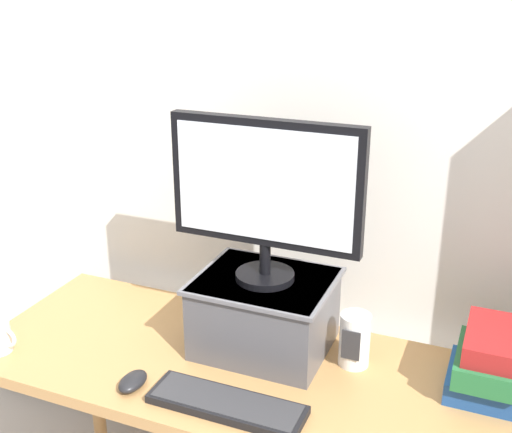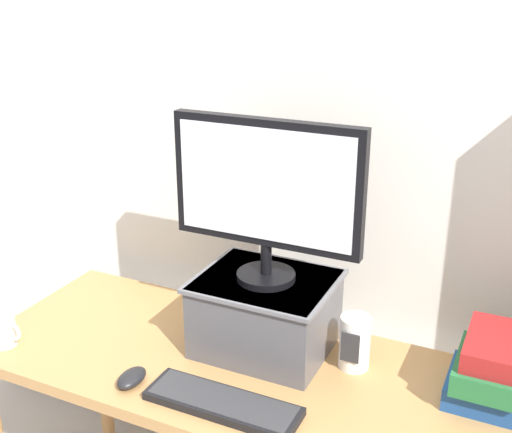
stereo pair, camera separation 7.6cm
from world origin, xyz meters
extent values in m
cube|color=silver|center=(0.00, 0.47, 1.30)|extent=(7.00, 0.08, 2.60)
cube|color=#B7844C|center=(0.00, 0.00, 0.74)|extent=(1.60, 0.63, 0.04)
cylinder|color=#B7844C|center=(-0.75, 0.27, 0.36)|extent=(0.05, 0.05, 0.72)
cube|color=#515156|center=(0.02, 0.11, 0.87)|extent=(0.37, 0.32, 0.23)
cube|color=slate|center=(0.02, 0.11, 0.98)|extent=(0.40, 0.33, 0.01)
cylinder|color=black|center=(0.02, 0.11, 0.99)|extent=(0.17, 0.17, 0.02)
cylinder|color=black|center=(0.02, 0.11, 1.05)|extent=(0.03, 0.03, 0.09)
cube|color=black|center=(0.02, 0.11, 1.27)|extent=(0.55, 0.04, 0.36)
cube|color=silver|center=(0.02, 0.09, 1.27)|extent=(0.51, 0.00, 0.32)
cube|color=black|center=(0.04, -0.20, 0.77)|extent=(0.42, 0.13, 0.02)
cube|color=#333335|center=(0.04, -0.20, 0.78)|extent=(0.39, 0.11, 0.00)
ellipsoid|color=black|center=(-0.23, -0.21, 0.77)|extent=(0.06, 0.10, 0.04)
cube|color=navy|center=(0.65, 0.13, 0.79)|extent=(0.20, 0.21, 0.06)
cube|color=#236B38|center=(0.65, 0.13, 0.85)|extent=(0.16, 0.24, 0.06)
cube|color=maroon|center=(0.66, 0.14, 0.91)|extent=(0.16, 0.24, 0.06)
cylinder|color=white|center=(-0.70, -0.21, 0.80)|extent=(0.08, 0.08, 0.10)
torus|color=white|center=(-0.66, -0.21, 0.81)|extent=(0.06, 0.01, 0.06)
cylinder|color=silver|center=(0.29, 0.13, 0.83)|extent=(0.09, 0.09, 0.16)
cube|color=#2D2D30|center=(0.29, 0.08, 0.84)|extent=(0.05, 0.00, 0.09)
camera|label=1|loc=(0.64, -1.44, 1.81)|focal=45.00mm
camera|label=2|loc=(0.71, -1.41, 1.81)|focal=45.00mm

